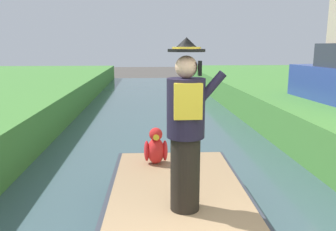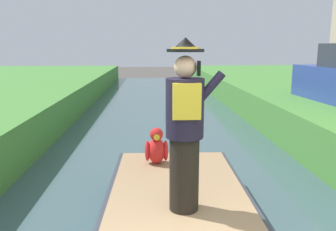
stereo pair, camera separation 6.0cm
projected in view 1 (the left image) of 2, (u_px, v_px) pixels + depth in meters
boat at (181, 230)px, 3.88m from camera, size 1.89×4.24×0.61m
person_pirate at (186, 127)px, 3.56m from camera, size 0.61×0.42×1.85m
parrot_plush at (156, 148)px, 5.14m from camera, size 0.36×0.35×0.57m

